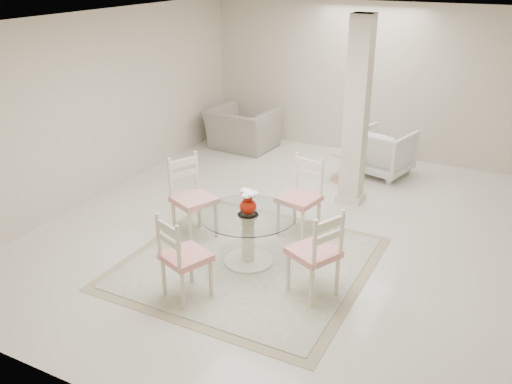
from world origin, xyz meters
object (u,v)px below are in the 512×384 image
at_px(dining_chair_west, 190,191).
at_px(dining_chair_north, 302,191).
at_px(dining_chair_east, 319,248).
at_px(armchair_white, 384,152).
at_px(dining_table, 248,238).
at_px(column, 357,113).
at_px(side_table, 344,167).
at_px(dining_chair_south, 180,252).
at_px(recliner_taupe, 242,128).
at_px(red_vase, 248,202).

bearing_deg(dining_chair_west, dining_chair_north, -37.10).
relative_size(dining_chair_east, dining_chair_north, 0.98).
bearing_deg(dining_chair_east, armchair_white, -148.91).
bearing_deg(dining_chair_east, dining_table, -80.01).
relative_size(column, dining_chair_west, 2.26).
relative_size(column, side_table, 5.72).
bearing_deg(dining_table, dining_chair_south, -105.77).
relative_size(dining_chair_east, armchair_white, 1.33).
xyz_separation_m(recliner_taupe, armchair_white, (2.74, -0.10, 0.00)).
bearing_deg(dining_chair_south, dining_table, -84.61).
bearing_deg(dining_table, dining_chair_west, 164.02).
bearing_deg(dining_chair_south, column, -82.20).
xyz_separation_m(column, dining_table, (-0.51, -2.33, -1.02)).
height_order(dining_chair_north, armchair_white, dining_chair_north).
bearing_deg(dining_table, side_table, 87.20).
distance_m(dining_table, recliner_taupe, 4.26).
bearing_deg(red_vase, dining_chair_south, -106.01).
xyz_separation_m(dining_chair_north, recliner_taupe, (-2.36, 2.72, -0.23)).
relative_size(dining_chair_east, recliner_taupe, 0.96).
distance_m(dining_table, dining_chair_north, 1.06).
bearing_deg(dining_chair_south, armchair_white, -80.19).
bearing_deg(dining_chair_east, side_table, -139.92).
xyz_separation_m(dining_table, dining_chair_west, (-0.99, 0.28, 0.30)).
bearing_deg(armchair_white, dining_chair_south, 92.66).
relative_size(recliner_taupe, armchair_white, 1.39).
height_order(recliner_taupe, armchair_white, armchair_white).
height_order(column, dining_chair_east, column).
distance_m(dining_chair_east, armchair_white, 3.92).
height_order(red_vase, dining_chair_west, dining_chair_west).
distance_m(red_vase, side_table, 3.13).
bearing_deg(dining_table, recliner_taupe, 119.51).
bearing_deg(recliner_taupe, dining_table, 123.14).
xyz_separation_m(dining_table, recliner_taupe, (-2.10, 3.71, 0.06)).
bearing_deg(dining_chair_west, side_table, 1.24).
bearing_deg(dining_chair_south, dining_chair_north, -84.25).
height_order(column, dining_chair_north, column).
xyz_separation_m(column, armchair_white, (0.14, 1.28, -0.96)).
xyz_separation_m(dining_chair_west, side_table, (1.14, 2.78, -0.41)).
relative_size(dining_chair_north, armchair_white, 1.36).
xyz_separation_m(dining_chair_east, recliner_taupe, (-3.08, 3.99, -0.21)).
xyz_separation_m(dining_chair_east, side_table, (-0.83, 3.35, -0.38)).
height_order(column, red_vase, column).
bearing_deg(column, side_table, 115.84).
bearing_deg(recliner_taupe, column, 155.72).
relative_size(dining_chair_west, side_table, 2.54).
height_order(dining_table, dining_chair_east, dining_chair_east).
xyz_separation_m(dining_table, armchair_white, (0.64, 3.61, 0.06)).
xyz_separation_m(dining_chair_south, armchair_white, (0.92, 4.59, -0.19)).
distance_m(recliner_taupe, side_table, 2.34).
distance_m(column, dining_table, 2.59).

